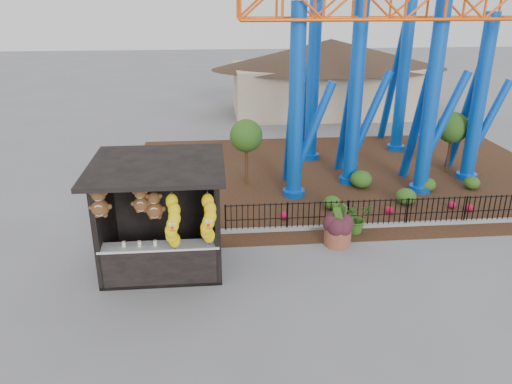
{
  "coord_description": "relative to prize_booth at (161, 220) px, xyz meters",
  "views": [
    {
      "loc": [
        -1.54,
        -11.52,
        7.22
      ],
      "look_at": [
        -0.36,
        1.5,
        2.0
      ],
      "focal_mm": 35.0,
      "sensor_mm": 36.0,
      "label": 1
    }
  ],
  "objects": [
    {
      "name": "roller_coaster",
      "position": [
        8.1,
        7.32,
        4.92
      ],
      "size": [
        11.0,
        6.37,
        10.82
      ],
      "color": "blue",
      "rests_on": "ground"
    },
    {
      "name": "pavilion",
      "position": [
        8.98,
        19.09,
        1.54
      ],
      "size": [
        15.0,
        15.0,
        4.8
      ],
      "color": "#BFAD8C",
      "rests_on": "ground"
    },
    {
      "name": "mulch_bed",
      "position": [
        6.98,
        7.09,
        -1.51
      ],
      "size": [
        18.0,
        12.0,
        0.02
      ],
      "primitive_type": "cube",
      "color": "#331E11",
      "rests_on": "ground"
    },
    {
      "name": "prize_booth",
      "position": [
        0.0,
        0.0,
        0.0
      ],
      "size": [
        3.5,
        3.4,
        3.12
      ],
      "color": "black",
      "rests_on": "ground"
    },
    {
      "name": "planter_foliage",
      "position": [
        5.19,
        1.01,
        -0.62
      ],
      "size": [
        0.7,
        0.7,
        0.64
      ],
      "primitive_type": "ellipsoid",
      "color": "#37161E",
      "rests_on": "terracotta_planter"
    },
    {
      "name": "picket_fence",
      "position": [
        7.88,
        2.09,
        -1.02
      ],
      "size": [
        12.2,
        0.06,
        1.0
      ],
      "primitive_type": null,
      "color": "black",
      "rests_on": "ground"
    },
    {
      "name": "curb",
      "position": [
        6.98,
        2.09,
        -1.46
      ],
      "size": [
        18.0,
        0.18,
        0.12
      ],
      "primitive_type": "cube",
      "color": "gray",
      "rests_on": "ground"
    },
    {
      "name": "ground",
      "position": [
        2.98,
        -0.91,
        -1.52
      ],
      "size": [
        120.0,
        120.0,
        0.0
      ],
      "primitive_type": "plane",
      "color": "slate",
      "rests_on": "ground"
    },
    {
      "name": "terracotta_planter",
      "position": [
        5.19,
        1.01,
        -1.23
      ],
      "size": [
        0.88,
        0.88,
        0.58
      ],
      "primitive_type": "cylinder",
      "rotation": [
        0.0,
        0.0,
        0.06
      ],
      "color": "brown",
      "rests_on": "ground"
    },
    {
      "name": "potted_plant",
      "position": [
        5.98,
        1.79,
        -1.01
      ],
      "size": [
        1.11,
        1.03,
        1.03
      ],
      "primitive_type": "imported",
      "rotation": [
        0.0,
        0.0,
        0.29
      ],
      "color": "#275619",
      "rests_on": "ground"
    },
    {
      "name": "landscaping",
      "position": [
        8.3,
        4.75,
        -1.22
      ],
      "size": [
        8.24,
        3.31,
        0.69
      ],
      "color": "#294F17",
      "rests_on": "mulch_bed"
    }
  ]
}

